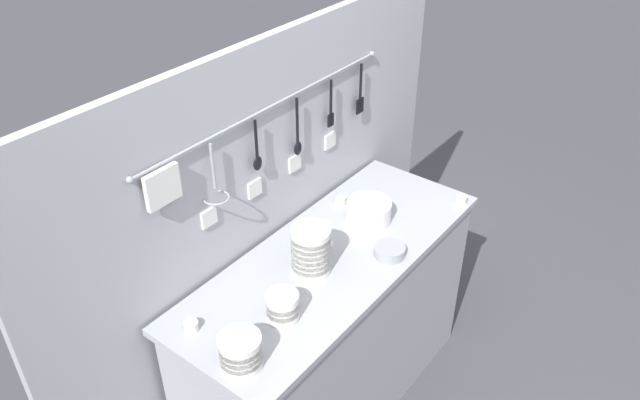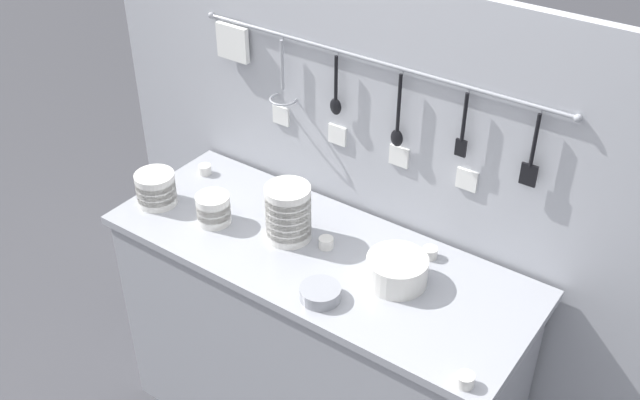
{
  "view_description": "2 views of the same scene",
  "coord_description": "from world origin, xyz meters",
  "px_view_note": "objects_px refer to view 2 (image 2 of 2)",
  "views": [
    {
      "loc": [
        -1.58,
        -1.15,
        2.47
      ],
      "look_at": [
        -0.05,
        0.02,
        1.17
      ],
      "focal_mm": 35.0,
      "sensor_mm": 36.0,
      "label": 1
    },
    {
      "loc": [
        1.13,
        -1.57,
        2.42
      ],
      "look_at": [
        0.02,
        -0.02,
        1.11
      ],
      "focal_mm": 42.0,
      "sensor_mm": 36.0,
      "label": 2
    }
  ],
  "objects_px": {
    "bowl_stack_short_front": "(213,209)",
    "bowl_stack_nested_right": "(288,213)",
    "cup_front_left": "(465,380)",
    "cup_by_caddy": "(205,169)",
    "steel_mixing_bowl": "(320,293)",
    "cup_back_left": "(430,253)",
    "bowl_stack_wide_centre": "(156,189)",
    "cup_edge_far": "(326,243)",
    "plate_stack": "(397,270)"
  },
  "relations": [
    {
      "from": "bowl_stack_short_front",
      "to": "plate_stack",
      "type": "height_order",
      "value": "bowl_stack_short_front"
    },
    {
      "from": "bowl_stack_short_front",
      "to": "steel_mixing_bowl",
      "type": "bearing_deg",
      "value": -11.7
    },
    {
      "from": "bowl_stack_short_front",
      "to": "steel_mixing_bowl",
      "type": "relative_size",
      "value": 0.93
    },
    {
      "from": "bowl_stack_wide_centre",
      "to": "cup_edge_far",
      "type": "distance_m",
      "value": 0.66
    },
    {
      "from": "bowl_stack_short_front",
      "to": "bowl_stack_nested_right",
      "type": "height_order",
      "value": "bowl_stack_nested_right"
    },
    {
      "from": "cup_front_left",
      "to": "cup_by_caddy",
      "type": "bearing_deg",
      "value": 163.5
    },
    {
      "from": "cup_edge_far",
      "to": "bowl_stack_short_front",
      "type": "bearing_deg",
      "value": -165.07
    },
    {
      "from": "steel_mixing_bowl",
      "to": "cup_back_left",
      "type": "xyz_separation_m",
      "value": [
        0.18,
        0.37,
        -0.0
      ]
    },
    {
      "from": "plate_stack",
      "to": "bowl_stack_short_front",
      "type": "bearing_deg",
      "value": -172.33
    },
    {
      "from": "bowl_stack_nested_right",
      "to": "plate_stack",
      "type": "xyz_separation_m",
      "value": [
        0.41,
        0.01,
        -0.05
      ]
    },
    {
      "from": "steel_mixing_bowl",
      "to": "cup_edge_far",
      "type": "xyz_separation_m",
      "value": [
        -0.13,
        0.22,
        -0.0
      ]
    },
    {
      "from": "cup_by_caddy",
      "to": "cup_back_left",
      "type": "bearing_deg",
      "value": 2.81
    },
    {
      "from": "plate_stack",
      "to": "cup_by_caddy",
      "type": "relative_size",
      "value": 3.9
    },
    {
      "from": "bowl_stack_wide_centre",
      "to": "bowl_stack_short_front",
      "type": "bearing_deg",
      "value": 7.36
    },
    {
      "from": "bowl_stack_wide_centre",
      "to": "steel_mixing_bowl",
      "type": "distance_m",
      "value": 0.78
    },
    {
      "from": "cup_by_caddy",
      "to": "steel_mixing_bowl",
      "type": "bearing_deg",
      "value": -22.72
    },
    {
      "from": "cup_edge_far",
      "to": "bowl_stack_wide_centre",
      "type": "bearing_deg",
      "value": -167.9
    },
    {
      "from": "cup_back_left",
      "to": "bowl_stack_wide_centre",
      "type": "bearing_deg",
      "value": -163.01
    },
    {
      "from": "steel_mixing_bowl",
      "to": "bowl_stack_wide_centre",
      "type": "bearing_deg",
      "value": 174.25
    },
    {
      "from": "steel_mixing_bowl",
      "to": "cup_by_caddy",
      "type": "distance_m",
      "value": 0.83
    },
    {
      "from": "bowl_stack_nested_right",
      "to": "steel_mixing_bowl",
      "type": "distance_m",
      "value": 0.34
    },
    {
      "from": "cup_front_left",
      "to": "steel_mixing_bowl",
      "type": "bearing_deg",
      "value": 173.59
    },
    {
      "from": "plate_stack",
      "to": "cup_front_left",
      "type": "relative_size",
      "value": 3.9
    },
    {
      "from": "bowl_stack_short_front",
      "to": "steel_mixing_bowl",
      "type": "xyz_separation_m",
      "value": [
        0.53,
        -0.11,
        -0.03
      ]
    },
    {
      "from": "cup_front_left",
      "to": "bowl_stack_short_front",
      "type": "bearing_deg",
      "value": 170.88
    },
    {
      "from": "cup_back_left",
      "to": "cup_front_left",
      "type": "height_order",
      "value": "same"
    },
    {
      "from": "bowl_stack_wide_centre",
      "to": "cup_edge_far",
      "type": "xyz_separation_m",
      "value": [
        0.64,
        0.14,
        -0.04
      ]
    },
    {
      "from": "bowl_stack_wide_centre",
      "to": "cup_back_left",
      "type": "height_order",
      "value": "bowl_stack_wide_centre"
    },
    {
      "from": "bowl_stack_wide_centre",
      "to": "cup_front_left",
      "type": "bearing_deg",
      "value": -6.02
    },
    {
      "from": "cup_back_left",
      "to": "steel_mixing_bowl",
      "type": "bearing_deg",
      "value": -115.51
    },
    {
      "from": "bowl_stack_wide_centre",
      "to": "cup_back_left",
      "type": "distance_m",
      "value": 0.99
    },
    {
      "from": "bowl_stack_short_front",
      "to": "steel_mixing_bowl",
      "type": "height_order",
      "value": "bowl_stack_short_front"
    },
    {
      "from": "plate_stack",
      "to": "steel_mixing_bowl",
      "type": "bearing_deg",
      "value": -126.41
    },
    {
      "from": "bowl_stack_wide_centre",
      "to": "bowl_stack_short_front",
      "type": "distance_m",
      "value": 0.25
    },
    {
      "from": "steel_mixing_bowl",
      "to": "cup_back_left",
      "type": "bearing_deg",
      "value": 64.49
    },
    {
      "from": "plate_stack",
      "to": "cup_edge_far",
      "type": "height_order",
      "value": "plate_stack"
    },
    {
      "from": "cup_front_left",
      "to": "bowl_stack_nested_right",
      "type": "bearing_deg",
      "value": 162.3
    },
    {
      "from": "cup_back_left",
      "to": "cup_edge_far",
      "type": "distance_m",
      "value": 0.34
    },
    {
      "from": "bowl_stack_wide_centre",
      "to": "plate_stack",
      "type": "xyz_separation_m",
      "value": [
        0.92,
        0.12,
        -0.02
      ]
    },
    {
      "from": "cup_by_caddy",
      "to": "cup_front_left",
      "type": "xyz_separation_m",
      "value": [
        1.28,
        -0.38,
        0.0
      ]
    },
    {
      "from": "steel_mixing_bowl",
      "to": "cup_edge_far",
      "type": "relative_size",
      "value": 2.56
    },
    {
      "from": "plate_stack",
      "to": "cup_back_left",
      "type": "height_order",
      "value": "plate_stack"
    },
    {
      "from": "bowl_stack_wide_centre",
      "to": "steel_mixing_bowl",
      "type": "height_order",
      "value": "bowl_stack_wide_centre"
    },
    {
      "from": "cup_by_caddy",
      "to": "cup_front_left",
      "type": "relative_size",
      "value": 1.0
    },
    {
      "from": "steel_mixing_bowl",
      "to": "cup_front_left",
      "type": "relative_size",
      "value": 2.56
    },
    {
      "from": "bowl_stack_short_front",
      "to": "cup_front_left",
      "type": "relative_size",
      "value": 2.38
    },
    {
      "from": "cup_by_caddy",
      "to": "cup_front_left",
      "type": "height_order",
      "value": "same"
    },
    {
      "from": "cup_back_left",
      "to": "cup_by_caddy",
      "type": "bearing_deg",
      "value": -177.19
    },
    {
      "from": "bowl_stack_short_front",
      "to": "cup_by_caddy",
      "type": "distance_m",
      "value": 0.32
    },
    {
      "from": "cup_back_left",
      "to": "cup_front_left",
      "type": "distance_m",
      "value": 0.54
    }
  ]
}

